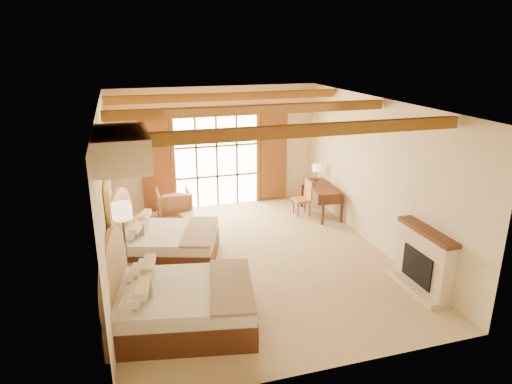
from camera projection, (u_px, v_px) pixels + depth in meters
name	position (u px, v px, depth m)	size (l,w,h in m)	color
floor	(253.00, 259.00, 9.45)	(7.00, 7.00, 0.00)	tan
wall_back	(216.00, 147.00, 12.13)	(5.50, 5.50, 0.00)	beige
wall_left	(106.00, 199.00, 8.20)	(7.00, 7.00, 0.00)	beige
wall_right	(377.00, 174.00, 9.70)	(7.00, 7.00, 0.00)	beige
ceiling	(253.00, 103.00, 8.44)	(7.00, 7.00, 0.00)	#B47E3D
ceiling_beams	(253.00, 110.00, 8.48)	(5.39, 4.60, 0.18)	#94611F
french_doors	(217.00, 161.00, 12.18)	(3.95, 0.08, 2.60)	white
fireplace	(423.00, 263.00, 8.18)	(0.46, 1.40, 1.16)	beige
painting	(108.00, 204.00, 7.48)	(0.06, 0.95, 0.75)	gold
canopy_valance	(122.00, 148.00, 6.05)	(0.70, 1.40, 0.45)	beige
bed_near	(174.00, 302.00, 7.09)	(2.48, 2.03, 1.44)	#4F2416
bed_far	(160.00, 241.00, 9.33)	(2.42, 2.04, 1.31)	#4F2416
nightstand	(132.00, 286.00, 7.82)	(0.50, 0.50, 0.60)	#4F2416
floor_lamp	(122.00, 216.00, 8.01)	(0.34, 0.34, 1.61)	#3B2F18
armchair	(174.00, 204.00, 11.48)	(0.82, 0.85, 0.77)	#AC7250
ottoman	(193.00, 222.00, 10.89)	(0.51, 0.51, 0.37)	tan
desk	(321.00, 199.00, 11.77)	(0.80, 1.50, 0.77)	#4F2416
desk_chair	(303.00, 204.00, 11.79)	(0.41, 0.41, 0.92)	#B87544
desk_lamp	(316.00, 168.00, 12.02)	(0.21, 0.21, 0.43)	#3B2F18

